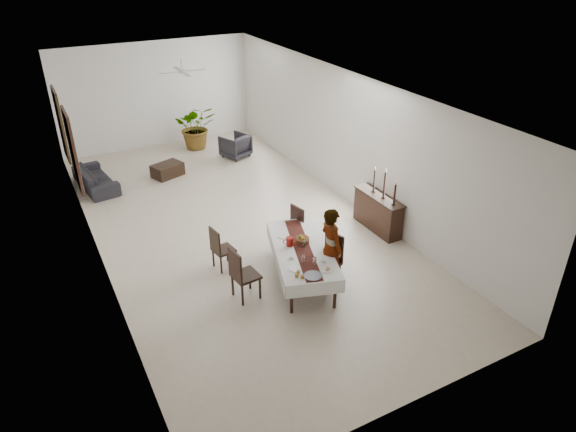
% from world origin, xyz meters
% --- Properties ---
extents(floor, '(6.00, 12.00, 0.00)m').
position_xyz_m(floor, '(0.00, 0.00, 0.00)').
color(floor, beige).
rests_on(floor, ground).
extents(ceiling, '(6.00, 12.00, 0.02)m').
position_xyz_m(ceiling, '(0.00, 0.00, 3.20)').
color(ceiling, white).
rests_on(ceiling, wall_back).
extents(wall_back, '(6.00, 0.02, 3.20)m').
position_xyz_m(wall_back, '(0.00, 6.00, 1.60)').
color(wall_back, white).
rests_on(wall_back, floor).
extents(wall_front, '(6.00, 0.02, 3.20)m').
position_xyz_m(wall_front, '(0.00, -6.00, 1.60)').
color(wall_front, white).
rests_on(wall_front, floor).
extents(wall_left, '(0.02, 12.00, 3.20)m').
position_xyz_m(wall_left, '(-3.00, 0.00, 1.60)').
color(wall_left, white).
rests_on(wall_left, floor).
extents(wall_right, '(0.02, 12.00, 3.20)m').
position_xyz_m(wall_right, '(3.00, 0.00, 1.60)').
color(wall_right, white).
rests_on(wall_right, floor).
extents(dining_table_top, '(1.51, 2.31, 0.04)m').
position_xyz_m(dining_table_top, '(0.33, -2.59, 0.64)').
color(dining_table_top, black).
rests_on(dining_table_top, table_leg_fl).
extents(table_leg_fl, '(0.08, 0.08, 0.62)m').
position_xyz_m(table_leg_fl, '(-0.36, -3.43, 0.31)').
color(table_leg_fl, black).
rests_on(table_leg_fl, floor).
extents(table_leg_fr, '(0.08, 0.08, 0.62)m').
position_xyz_m(table_leg_fr, '(0.39, -3.68, 0.31)').
color(table_leg_fr, black).
rests_on(table_leg_fr, floor).
extents(table_leg_bl, '(0.08, 0.08, 0.62)m').
position_xyz_m(table_leg_bl, '(0.27, -1.51, 0.31)').
color(table_leg_bl, black).
rests_on(table_leg_bl, floor).
extents(table_leg_br, '(0.08, 0.08, 0.62)m').
position_xyz_m(table_leg_br, '(1.02, -1.75, 0.31)').
color(table_leg_br, black).
rests_on(table_leg_br, floor).
extents(tablecloth_top, '(1.71, 2.51, 0.01)m').
position_xyz_m(tablecloth_top, '(0.33, -2.59, 0.67)').
color(tablecloth_top, silver).
rests_on(tablecloth_top, dining_table_top).
extents(tablecloth_drape_left, '(0.72, 2.18, 0.27)m').
position_xyz_m(tablecloth_drape_left, '(-0.16, -2.43, 0.54)').
color(tablecloth_drape_left, silver).
rests_on(tablecloth_drape_left, dining_table_top).
extents(tablecloth_drape_right, '(0.72, 2.18, 0.27)m').
position_xyz_m(tablecloth_drape_right, '(0.82, -2.75, 0.54)').
color(tablecloth_drape_right, white).
rests_on(tablecloth_drape_right, dining_table_top).
extents(tablecloth_drape_near, '(1.00, 0.33, 0.27)m').
position_xyz_m(tablecloth_drape_near, '(-0.03, -3.68, 0.54)').
color(tablecloth_drape_near, white).
rests_on(tablecloth_drape_near, dining_table_top).
extents(tablecloth_drape_far, '(1.00, 0.33, 0.27)m').
position_xyz_m(tablecloth_drape_far, '(0.69, -1.51, 0.54)').
color(tablecloth_drape_far, white).
rests_on(tablecloth_drape_far, dining_table_top).
extents(table_runner, '(0.99, 2.21, 0.00)m').
position_xyz_m(table_runner, '(0.33, -2.59, 0.68)').
color(table_runner, '#511F17').
rests_on(table_runner, tablecloth_top).
extents(red_pitcher, '(0.17, 0.17, 0.18)m').
position_xyz_m(red_pitcher, '(0.16, -2.40, 0.77)').
color(red_pitcher, maroon).
rests_on(red_pitcher, tablecloth_top).
extents(pitcher_handle, '(0.11, 0.05, 0.11)m').
position_xyz_m(pitcher_handle, '(0.09, -2.37, 0.77)').
color(pitcher_handle, '#9C110B').
rests_on(pitcher_handle, red_pitcher).
extents(wine_glass_near, '(0.06, 0.06, 0.15)m').
position_xyz_m(wine_glass_near, '(0.25, -3.17, 0.75)').
color(wine_glass_near, white).
rests_on(wine_glass_near, tablecloth_top).
extents(wine_glass_mid, '(0.06, 0.06, 0.15)m').
position_xyz_m(wine_glass_mid, '(0.09, -3.03, 0.75)').
color(wine_glass_mid, white).
rests_on(wine_glass_mid, tablecloth_top).
extents(wine_glass_far, '(0.06, 0.06, 0.15)m').
position_xyz_m(wine_glass_far, '(0.39, -2.56, 0.75)').
color(wine_glass_far, white).
rests_on(wine_glass_far, tablecloth_top).
extents(teacup_right, '(0.08, 0.08, 0.05)m').
position_xyz_m(teacup_right, '(0.42, -3.18, 0.70)').
color(teacup_right, silver).
rests_on(teacup_right, saucer_right).
extents(saucer_right, '(0.13, 0.13, 0.01)m').
position_xyz_m(saucer_right, '(0.42, -3.18, 0.68)').
color(saucer_right, silver).
rests_on(saucer_right, tablecloth_top).
extents(teacup_left, '(0.08, 0.08, 0.05)m').
position_xyz_m(teacup_left, '(-0.02, -2.80, 0.70)').
color(teacup_left, silver).
rests_on(teacup_left, saucer_left).
extents(saucer_left, '(0.13, 0.13, 0.01)m').
position_xyz_m(saucer_left, '(-0.02, -2.80, 0.68)').
color(saucer_left, silver).
rests_on(saucer_left, tablecloth_top).
extents(plate_near_right, '(0.21, 0.21, 0.01)m').
position_xyz_m(plate_near_right, '(0.36, -3.44, 0.68)').
color(plate_near_right, white).
rests_on(plate_near_right, tablecloth_top).
extents(bread_near_right, '(0.08, 0.08, 0.08)m').
position_xyz_m(bread_near_right, '(0.36, -3.44, 0.71)').
color(bread_near_right, tan).
rests_on(bread_near_right, plate_near_right).
extents(plate_near_left, '(0.21, 0.21, 0.01)m').
position_xyz_m(plate_near_left, '(-0.13, -3.14, 0.68)').
color(plate_near_left, white).
rests_on(plate_near_left, tablecloth_top).
extents(plate_far_left, '(0.21, 0.21, 0.01)m').
position_xyz_m(plate_far_left, '(0.21, -2.04, 0.68)').
color(plate_far_left, silver).
rests_on(plate_far_left, tablecloth_top).
extents(serving_tray, '(0.32, 0.32, 0.02)m').
position_xyz_m(serving_tray, '(0.04, -3.48, 0.69)').
color(serving_tray, '#3C3B40').
rests_on(serving_tray, tablecloth_top).
extents(jam_jar_a, '(0.06, 0.06, 0.07)m').
position_xyz_m(jam_jar_a, '(-0.15, -3.44, 0.71)').
color(jam_jar_a, brown).
rests_on(jam_jar_a, tablecloth_top).
extents(jam_jar_b, '(0.06, 0.06, 0.07)m').
position_xyz_m(jam_jar_b, '(-0.22, -3.37, 0.71)').
color(jam_jar_b, brown).
rests_on(jam_jar_b, tablecloth_top).
extents(jam_jar_c, '(0.06, 0.06, 0.07)m').
position_xyz_m(jam_jar_c, '(-0.15, -3.29, 0.71)').
color(jam_jar_c, brown).
rests_on(jam_jar_c, tablecloth_top).
extents(fruit_basket, '(0.27, 0.27, 0.09)m').
position_xyz_m(fruit_basket, '(0.44, -2.39, 0.72)').
color(fruit_basket, brown).
rests_on(fruit_basket, tablecloth_top).
extents(fruit_red, '(0.08, 0.08, 0.08)m').
position_xyz_m(fruit_red, '(0.47, -2.39, 0.79)').
color(fruit_red, '#9E190F').
rests_on(fruit_red, fruit_basket).
extents(fruit_green, '(0.07, 0.07, 0.07)m').
position_xyz_m(fruit_green, '(0.42, -2.36, 0.79)').
color(fruit_green, '#4E7222').
rests_on(fruit_green, fruit_basket).
extents(fruit_yellow, '(0.07, 0.07, 0.07)m').
position_xyz_m(fruit_yellow, '(0.43, -2.44, 0.79)').
color(fruit_yellow, yellow).
rests_on(fruit_yellow, fruit_basket).
extents(chair_right_near_seat, '(0.54, 0.54, 0.05)m').
position_xyz_m(chair_right_near_seat, '(0.64, -2.98, 0.46)').
color(chair_right_near_seat, black).
rests_on(chair_right_near_seat, chair_right_near_leg_fl).
extents(chair_right_near_leg_fl, '(0.05, 0.05, 0.44)m').
position_xyz_m(chair_right_near_leg_fl, '(0.86, -3.10, 0.22)').
color(chair_right_near_leg_fl, black).
rests_on(chair_right_near_leg_fl, floor).
extents(chair_right_near_leg_fr, '(0.05, 0.05, 0.44)m').
position_xyz_m(chair_right_near_leg_fr, '(0.76, -2.75, 0.22)').
color(chair_right_near_leg_fr, black).
rests_on(chair_right_near_leg_fr, floor).
extents(chair_right_near_leg_bl, '(0.05, 0.05, 0.44)m').
position_xyz_m(chair_right_near_leg_bl, '(0.51, -3.20, 0.22)').
color(chair_right_near_leg_bl, black).
rests_on(chair_right_near_leg_bl, floor).
extents(chair_right_near_leg_br, '(0.05, 0.05, 0.44)m').
position_xyz_m(chair_right_near_leg_br, '(0.42, -2.85, 0.22)').
color(chair_right_near_leg_br, black).
rests_on(chair_right_near_leg_br, floor).
extents(chair_right_near_back, '(0.16, 0.43, 0.56)m').
position_xyz_m(chair_right_near_back, '(0.83, -2.92, 0.76)').
color(chair_right_near_back, black).
rests_on(chair_right_near_back, chair_right_near_seat).
extents(chair_right_far_seat, '(0.48, 0.48, 0.05)m').
position_xyz_m(chair_right_far_seat, '(0.62, -1.58, 0.42)').
color(chair_right_far_seat, black).
rests_on(chair_right_far_seat, chair_right_far_leg_fl).
extents(chair_right_far_leg_fl, '(0.05, 0.05, 0.40)m').
position_xyz_m(chair_right_far_leg_fl, '(0.82, -1.70, 0.20)').
color(chair_right_far_leg_fl, black).
rests_on(chair_right_far_leg_fl, floor).
extents(chair_right_far_leg_fr, '(0.05, 0.05, 0.40)m').
position_xyz_m(chair_right_far_leg_fr, '(0.75, -1.38, 0.20)').
color(chair_right_far_leg_fr, black).
rests_on(chair_right_far_leg_fr, floor).
extents(chair_right_far_leg_bl, '(0.05, 0.05, 0.40)m').
position_xyz_m(chair_right_far_leg_bl, '(0.49, -1.77, 0.20)').
color(chair_right_far_leg_bl, black).
rests_on(chair_right_far_leg_bl, floor).
extents(chair_right_far_leg_br, '(0.05, 0.05, 0.40)m').
position_xyz_m(chair_right_far_leg_br, '(0.42, -1.45, 0.20)').
color(chair_right_far_leg_br, black).
rests_on(chair_right_far_leg_br, floor).
extents(chair_right_far_back, '(0.12, 0.40, 0.52)m').
position_xyz_m(chair_right_far_back, '(0.80, -1.54, 0.70)').
color(chair_right_far_back, black).
rests_on(chair_right_far_back, chair_right_far_seat).
extents(chair_left_near_seat, '(0.49, 0.49, 0.05)m').
position_xyz_m(chair_left_near_seat, '(-0.87, -2.64, 0.47)').
color(chair_left_near_seat, black).
rests_on(chair_left_near_seat, chair_left_near_leg_fl).
extents(chair_left_near_leg_fl, '(0.05, 0.05, 0.44)m').
position_xyz_m(chair_left_near_leg_fl, '(-1.07, -2.47, 0.22)').
color(chair_left_near_leg_fl, black).
rests_on(chair_left_near_leg_fl, floor).
extents(chair_left_near_leg_fr, '(0.05, 0.05, 0.44)m').
position_xyz_m(chair_left_near_leg_fr, '(-1.03, -2.84, 0.22)').
color(chair_left_near_leg_fr, black).
rests_on(chair_left_near_leg_fr, floor).
extents(chair_left_near_leg_bl, '(0.05, 0.05, 0.44)m').
position_xyz_m(chair_left_near_leg_bl, '(-0.71, -2.44, 0.22)').
color(chair_left_near_leg_bl, black).
rests_on(chair_left_near_leg_bl, floor).
extents(chair_left_near_leg_br, '(0.05, 0.05, 0.44)m').
position_xyz_m(chair_left_near_leg_br, '(-0.67, -2.80, 0.22)').
color(chair_left_near_leg_br, black).
rests_on(chair_left_near_leg_br, floor).
extents(chair_left_near_back, '(0.09, 0.45, 0.57)m').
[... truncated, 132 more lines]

